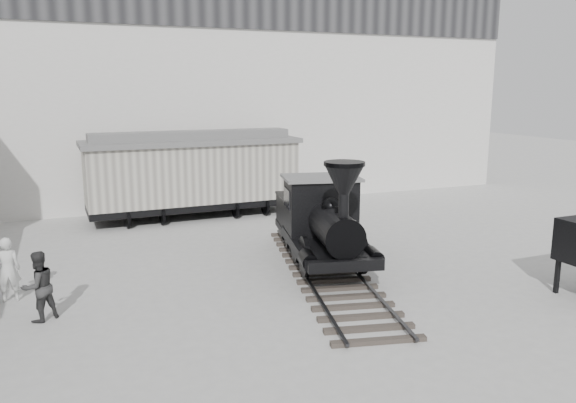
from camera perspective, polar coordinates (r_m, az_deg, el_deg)
name	(u,v)px	position (r m, az deg, el deg)	size (l,w,h in m)	color
ground	(323,319)	(13.59, 3.54, -11.83)	(90.00, 90.00, 0.00)	#9E9E9B
north_wall	(183,84)	(26.78, -10.62, 11.61)	(34.00, 2.51, 11.00)	silver
locomotive	(323,226)	(16.99, 3.57, -2.55)	(4.20, 9.96, 3.44)	black
boxcar	(193,172)	(23.90, -9.63, 2.93)	(8.95, 2.95, 3.65)	black
visitor_a	(8,270)	(16.02, -26.60, -6.20)	(0.62, 0.40, 1.69)	silver
visitor_b	(39,286)	(14.41, -24.01, -7.89)	(0.82, 0.64, 1.68)	#302F30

